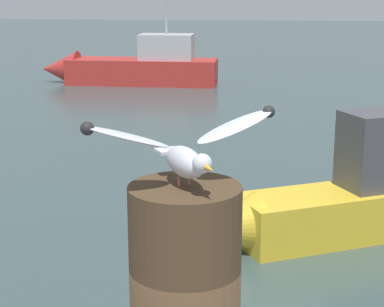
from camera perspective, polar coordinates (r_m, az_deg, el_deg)
The scene contains 3 objects.
seagull at distance 2.21m, azimuth -0.58°, elevation 0.35°, with size 0.64×0.44×0.25m.
boat_yellow at distance 9.38m, azimuth 11.54°, elevation -4.24°, with size 3.71×2.42×1.79m.
boat_red at distance 23.41m, azimuth -5.37°, elevation 7.35°, with size 6.16×1.54×3.93m.
Camera 1 is at (-0.37, -2.47, 3.46)m, focal length 62.66 mm.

